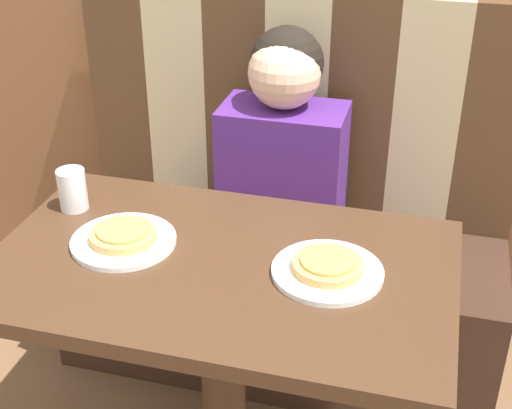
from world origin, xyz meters
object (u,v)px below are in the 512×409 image
pizza_left (123,234)px  person (284,139)px  drinking_cup (72,190)px  pizza_right (328,264)px  plate_left (124,241)px  plate_right (327,272)px

pizza_left → person: bearing=68.4°
person → drinking_cup: bearing=-131.6°
pizza_right → drinking_cup: 0.62m
plate_left → drinking_cup: 0.21m
plate_left → plate_right: size_ratio=1.00×
person → plate_right: size_ratio=2.71×
pizza_left → drinking_cup: (-0.17, 0.11, 0.03)m
person → pizza_left: (-0.22, -0.55, -0.01)m
person → plate_left: 0.60m
plate_left → pizza_right: pizza_right is taller
plate_left → plate_right: bearing=0.0°
drinking_cup → pizza_right: bearing=-10.3°
pizza_right → drinking_cup: size_ratio=1.46×
plate_right → pizza_left: bearing=-180.0°
person → pizza_right: 0.60m
pizza_right → pizza_left: bearing=180.0°
person → drinking_cup: size_ratio=6.22×
plate_left → drinking_cup: size_ratio=2.30×
person → plate_right: 0.60m
pizza_left → plate_left: bearing=90.0°
person → plate_left: (-0.22, -0.55, -0.02)m
pizza_left → pizza_right: bearing=0.0°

